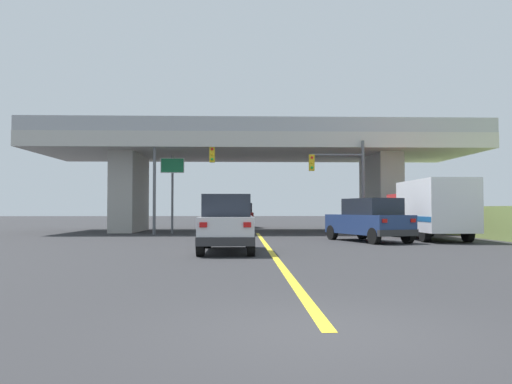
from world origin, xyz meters
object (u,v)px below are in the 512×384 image
(suv_lead, at_px, (227,223))
(traffic_signal_nearside, at_px, (345,176))
(sedan_oncoming, at_px, (242,215))
(highway_sign, at_px, (172,177))
(semi_truck_distant, at_px, (228,209))
(suv_crossing, at_px, (369,220))
(traffic_signal_farside, at_px, (175,171))
(box_truck, at_px, (430,208))

(suv_lead, distance_m, traffic_signal_nearside, 14.05)
(sedan_oncoming, distance_m, highway_sign, 11.33)
(suv_lead, height_order, semi_truck_distant, semi_truck_distant)
(suv_crossing, distance_m, highway_sign, 13.65)
(suv_crossing, xyz_separation_m, highway_sign, (-10.31, 8.57, 2.56))
(highway_sign, bearing_deg, semi_truck_distant, 84.61)
(traffic_signal_nearside, bearing_deg, highway_sign, 168.69)
(suv_crossing, height_order, traffic_signal_nearside, traffic_signal_nearside)
(traffic_signal_farside, relative_size, semi_truck_distant, 0.89)
(traffic_signal_nearside, bearing_deg, traffic_signal_farside, 177.24)
(sedan_oncoming, bearing_deg, suv_crossing, -72.52)
(highway_sign, xyz_separation_m, semi_truck_distant, (2.82, 29.94, -2.03))
(traffic_signal_farside, distance_m, highway_sign, 1.67)
(suv_lead, height_order, traffic_signal_farside, traffic_signal_farside)
(suv_crossing, height_order, sedan_oncoming, same)
(box_truck, height_order, highway_sign, highway_sign)
(suv_crossing, distance_m, traffic_signal_farside, 12.48)
(sedan_oncoming, height_order, highway_sign, highway_sign)
(highway_sign, distance_m, semi_truck_distant, 30.14)
(suv_crossing, xyz_separation_m, semi_truck_distant, (-7.49, 38.51, 0.53))
(suv_lead, bearing_deg, semi_truck_distant, 91.27)
(suv_lead, xyz_separation_m, suv_crossing, (6.51, 5.63, 0.00))
(sedan_oncoming, relative_size, highway_sign, 0.93)
(suv_crossing, relative_size, sedan_oncoming, 1.14)
(traffic_signal_nearside, height_order, semi_truck_distant, traffic_signal_nearside)
(semi_truck_distant, bearing_deg, highway_sign, -95.39)
(suv_lead, xyz_separation_m, sedan_oncoming, (0.63, 24.31, -0.00))
(box_truck, bearing_deg, sedan_oncoming, 118.54)
(semi_truck_distant, bearing_deg, sedan_oncoming, -85.37)
(box_truck, relative_size, sedan_oncoming, 1.55)
(box_truck, height_order, semi_truck_distant, box_truck)
(traffic_signal_nearside, distance_m, highway_sign, 10.70)
(box_truck, distance_m, traffic_signal_nearside, 6.26)
(suv_lead, relative_size, suv_crossing, 0.92)
(suv_lead, bearing_deg, highway_sign, 105.00)
(traffic_signal_farside, bearing_deg, semi_truck_distant, 85.51)
(suv_lead, relative_size, traffic_signal_nearside, 0.85)
(box_truck, bearing_deg, suv_lead, -144.35)
(sedan_oncoming, relative_size, semi_truck_distant, 0.69)
(suv_crossing, height_order, traffic_signal_farside, traffic_signal_farside)
(traffic_signal_farside, height_order, semi_truck_distant, traffic_signal_farside)
(highway_sign, bearing_deg, traffic_signal_nearside, -11.31)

